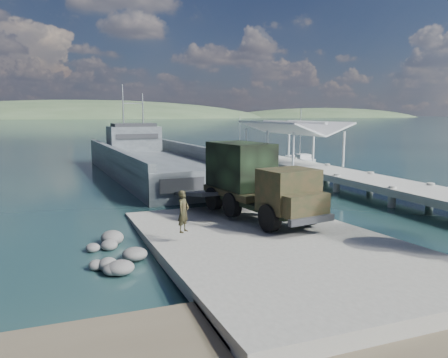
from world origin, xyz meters
TOP-DOWN VIEW (x-y plane):
  - ground at (0.00, 0.00)m, footprint 1400.00×1400.00m
  - boat_ramp at (0.00, -1.00)m, footprint 10.00×18.00m
  - shoreline_rocks at (-6.20, 0.50)m, footprint 3.20×5.60m
  - distant_headlands at (50.00, 560.00)m, footprint 1000.00×240.00m
  - pier at (13.00, 18.77)m, footprint 6.40×44.00m
  - landing_craft at (0.32, 23.86)m, footprint 10.03×34.06m
  - military_truck at (1.21, 3.03)m, footprint 3.84×8.65m
  - soldier at (-3.63, -0.07)m, footprint 0.78×0.78m
  - sailboat_near at (19.01, 28.21)m, footprint 2.32×5.71m
  - sailboat_far at (16.05, 39.88)m, footprint 3.06×4.94m

SIDE VIEW (x-z plane):
  - ground at x=0.00m, z-range 0.00..0.00m
  - shoreline_rocks at x=-6.20m, z-range -0.45..0.45m
  - distant_headlands at x=50.00m, z-range -24.00..24.00m
  - boat_ramp at x=0.00m, z-range 0.00..0.50m
  - sailboat_far at x=16.05m, z-range -2.60..3.22m
  - sailboat_near at x=19.01m, z-range -3.02..3.74m
  - landing_craft at x=0.32m, z-range -4.19..5.83m
  - soldier at x=-3.63m, z-range 0.50..2.33m
  - pier at x=13.00m, z-range -1.45..4.65m
  - military_truck at x=1.21m, z-range 0.49..4.37m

